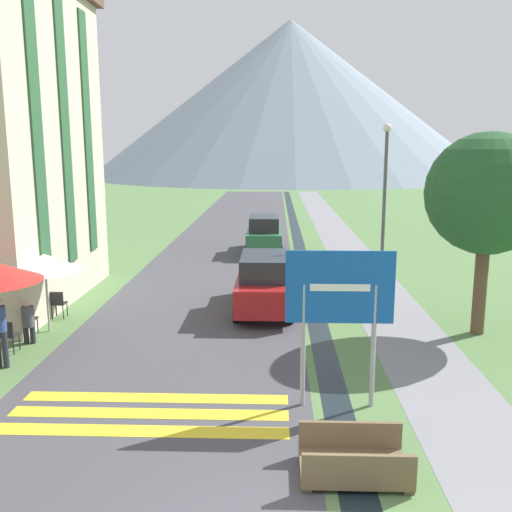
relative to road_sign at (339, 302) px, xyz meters
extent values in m
plane|color=#517542|center=(-1.19, 15.59, -2.16)|extent=(160.00, 160.00, 0.00)
cube|color=#424247|center=(-3.69, 25.59, -2.15)|extent=(6.40, 60.00, 0.01)
cube|color=slate|center=(2.41, 25.59, -2.15)|extent=(2.20, 60.00, 0.01)
cube|color=black|center=(0.01, 25.59, -2.16)|extent=(0.60, 60.00, 0.00)
cube|color=yellow|center=(-3.69, -1.19, -2.15)|extent=(5.44, 0.44, 0.01)
cube|color=yellow|center=(-3.69, -0.49, -2.15)|extent=(5.44, 0.44, 0.01)
cube|color=yellow|center=(-3.69, 0.21, -2.15)|extent=(5.44, 0.44, 0.01)
cone|color=gray|center=(1.20, 92.91, 11.18)|extent=(69.99, 69.99, 26.67)
cube|color=#285633|center=(-7.96, 5.39, 3.40)|extent=(0.06, 0.70, 8.34)
cube|color=#285633|center=(-7.96, 7.59, 3.40)|extent=(0.06, 0.70, 8.34)
cube|color=#285633|center=(-7.96, 9.79, 3.40)|extent=(0.06, 0.70, 8.34)
cylinder|color=#9E9EA3|center=(-0.69, 0.02, -0.91)|extent=(0.10, 0.10, 2.50)
cylinder|color=#9E9EA3|center=(0.69, 0.02, -0.91)|extent=(0.10, 0.10, 2.50)
cube|color=#1451AD|center=(0.00, 0.00, 0.29)|extent=(2.11, 0.05, 1.43)
cube|color=white|center=(0.00, -0.03, 0.29)|extent=(1.16, 0.02, 0.14)
cube|color=brown|center=(0.01, -2.48, -2.02)|extent=(1.70, 1.10, 0.12)
cube|color=brown|center=(0.01, -2.99, -1.73)|extent=(1.70, 0.08, 0.45)
cube|color=brown|center=(0.01, -1.97, -1.73)|extent=(1.70, 0.08, 0.45)
cube|color=brown|center=(-0.76, -2.48, -2.12)|extent=(0.16, 0.99, 0.08)
cube|color=brown|center=(0.78, -2.48, -2.12)|extent=(0.16, 0.99, 0.08)
cube|color=#A31919|center=(-1.59, 6.81, -1.44)|extent=(1.68, 4.36, 0.84)
cube|color=#23282D|center=(-1.59, 6.59, -0.68)|extent=(1.43, 2.40, 0.68)
cylinder|color=black|center=(-2.39, 8.16, -1.86)|extent=(0.18, 0.60, 0.60)
cylinder|color=black|center=(-0.79, 8.16, -1.86)|extent=(0.18, 0.60, 0.60)
cylinder|color=black|center=(-2.39, 5.46, -1.86)|extent=(0.18, 0.60, 0.60)
cylinder|color=black|center=(-0.79, 5.46, -1.86)|extent=(0.18, 0.60, 0.60)
cube|color=#28663D|center=(-1.78, 16.86, -1.44)|extent=(1.65, 4.21, 0.84)
cube|color=#23282D|center=(-1.78, 16.65, -0.68)|extent=(1.40, 2.32, 0.68)
cylinder|color=black|center=(-2.57, 18.17, -1.86)|extent=(0.18, 0.60, 0.60)
cylinder|color=black|center=(-1.00, 18.17, -1.86)|extent=(0.18, 0.60, 0.60)
cylinder|color=black|center=(-2.57, 15.55, -1.86)|extent=(0.18, 0.60, 0.60)
cylinder|color=black|center=(-1.00, 15.55, -1.86)|extent=(0.18, 0.60, 0.60)
cube|color=#232328|center=(-7.80, 5.75, -1.71)|extent=(0.40, 0.40, 0.04)
cube|color=#232328|center=(-7.80, 5.57, -1.51)|extent=(0.40, 0.04, 0.40)
cylinder|color=#232328|center=(-7.97, 5.92, -1.93)|extent=(0.03, 0.03, 0.45)
cylinder|color=#232328|center=(-7.63, 5.92, -1.93)|extent=(0.03, 0.03, 0.45)
cylinder|color=#232328|center=(-7.97, 5.58, -1.93)|extent=(0.03, 0.03, 0.45)
cylinder|color=#232328|center=(-7.63, 5.58, -1.93)|extent=(0.03, 0.03, 0.45)
cube|color=#232328|center=(-8.04, 4.11, -1.71)|extent=(0.40, 0.40, 0.04)
cube|color=#232328|center=(-8.04, 3.93, -1.51)|extent=(0.40, 0.04, 0.40)
cylinder|color=#232328|center=(-8.21, 4.28, -1.93)|extent=(0.03, 0.03, 0.45)
cylinder|color=#232328|center=(-7.87, 4.28, -1.93)|extent=(0.03, 0.03, 0.45)
cylinder|color=#232328|center=(-8.21, 3.94, -1.93)|extent=(0.03, 0.03, 0.45)
cylinder|color=#232328|center=(-7.87, 3.94, -1.93)|extent=(0.03, 0.03, 0.45)
cube|color=#232328|center=(-7.95, 2.76, -1.71)|extent=(0.40, 0.40, 0.04)
cube|color=#232328|center=(-7.95, 2.58, -1.51)|extent=(0.40, 0.04, 0.40)
cylinder|color=#232328|center=(-8.12, 2.93, -1.93)|extent=(0.03, 0.03, 0.45)
cylinder|color=#232328|center=(-7.78, 2.93, -1.93)|extent=(0.03, 0.03, 0.45)
cylinder|color=#232328|center=(-8.12, 2.59, -1.93)|extent=(0.03, 0.03, 0.45)
cylinder|color=#232328|center=(-7.78, 2.59, -1.93)|extent=(0.03, 0.03, 0.45)
cylinder|color=#B7B2A8|center=(-7.60, 4.43, -1.12)|extent=(0.06, 0.06, 2.08)
cone|color=silver|center=(-7.60, 4.43, -0.18)|extent=(2.03, 2.03, 0.49)
cylinder|color=#282833|center=(-7.57, 1.75, -1.71)|extent=(0.14, 0.14, 0.89)
cylinder|color=#282833|center=(-7.83, 3.44, -1.93)|extent=(0.14, 0.14, 0.46)
cylinder|color=#282833|center=(-7.65, 3.44, -1.93)|extent=(0.14, 0.14, 0.46)
cylinder|color=#4C4C56|center=(-7.74, 3.44, -1.42)|extent=(0.32, 0.32, 0.55)
sphere|color=beige|center=(-7.74, 3.44, -1.05)|extent=(0.22, 0.22, 0.22)
cylinder|color=#515156|center=(2.44, 8.74, 0.65)|extent=(0.12, 0.12, 5.62)
sphere|color=silver|center=(2.44, 8.74, 3.58)|extent=(0.28, 0.28, 0.28)
cylinder|color=brown|center=(4.39, 4.69, -0.91)|extent=(0.36, 0.36, 2.50)
sphere|color=#235128|center=(4.39, 4.69, 1.74)|extent=(3.28, 3.28, 3.28)
camera|label=1|loc=(-1.26, -10.74, 2.96)|focal=40.00mm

